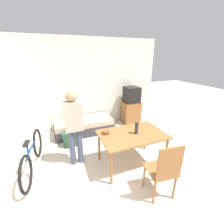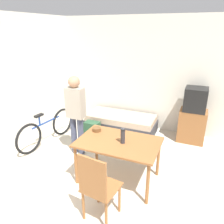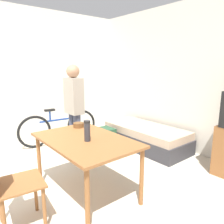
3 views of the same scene
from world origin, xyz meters
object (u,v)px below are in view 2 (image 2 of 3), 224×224
object	(u,v)px
daybed	(121,123)
tv	(193,116)
person_standing	(76,111)
backpack	(92,130)
bicycle	(47,129)
wooden_chair	(97,186)
mate_bowl	(97,129)
thermos_flask	(123,135)
dining_table	(118,145)

from	to	relation	value
daybed	tv	world-z (taller)	tv
tv	person_standing	bearing A→B (deg)	-145.14
person_standing	backpack	xyz separation A→B (m)	(-0.06, 0.73, -0.74)
bicycle	person_standing	distance (m)	1.03
wooden_chair	mate_bowl	bearing A→B (deg)	116.61
tv	backpack	bearing A→B (deg)	-161.36
wooden_chair	backpack	bearing A→B (deg)	119.49
person_standing	thermos_flask	xyz separation A→B (m)	(1.14, -0.48, -0.07)
daybed	wooden_chair	xyz separation A→B (m)	(0.70, -2.69, 0.36)
mate_bowl	thermos_flask	bearing A→B (deg)	-21.05
wooden_chair	mate_bowl	size ratio (longest dim) A/B	6.90
dining_table	bicycle	world-z (taller)	bicycle
dining_table	wooden_chair	xyz separation A→B (m)	(0.07, -0.91, -0.08)
tv	thermos_flask	distance (m)	2.16
bicycle	mate_bowl	bearing A→B (deg)	-14.58
person_standing	backpack	size ratio (longest dim) A/B	4.16
tv	thermos_flask	xyz separation A→B (m)	(-0.94, -1.93, 0.26)
person_standing	tv	bearing A→B (deg)	34.86
bicycle	mate_bowl	size ratio (longest dim) A/B	11.05
daybed	person_standing	distance (m)	1.57
person_standing	thermos_flask	size ratio (longest dim) A/B	6.49
person_standing	backpack	bearing A→B (deg)	94.42
thermos_flask	backpack	size ratio (longest dim) A/B	0.64
tv	dining_table	distance (m)	2.16
wooden_chair	person_standing	size ratio (longest dim) A/B	0.64
tv	bicycle	size ratio (longest dim) A/B	0.76
bicycle	backpack	distance (m)	1.01
wooden_chair	bicycle	bearing A→B (deg)	143.21
wooden_chair	backpack	xyz separation A→B (m)	(-1.19, 2.10, -0.38)
dining_table	thermos_flask	bearing A→B (deg)	-15.87
thermos_flask	backpack	world-z (taller)	thermos_flask
tv	wooden_chair	size ratio (longest dim) A/B	1.22
tv	thermos_flask	world-z (taller)	tv
bicycle	backpack	xyz separation A→B (m)	(0.78, 0.62, -0.14)
dining_table	wooden_chair	bearing A→B (deg)	-85.75
tv	bicycle	world-z (taller)	tv
tv	dining_table	xyz separation A→B (m)	(-1.02, -1.91, 0.05)
person_standing	daybed	bearing A→B (deg)	72.01
bicycle	thermos_flask	bearing A→B (deg)	-16.48
wooden_chair	person_standing	bearing A→B (deg)	129.54
bicycle	backpack	bearing A→B (deg)	38.42
thermos_flask	bicycle	bearing A→B (deg)	163.52
tv	wooden_chair	distance (m)	2.97
dining_table	wooden_chair	distance (m)	0.92
daybed	dining_table	world-z (taller)	dining_table
tv	backpack	size ratio (longest dim) A/B	3.23
backpack	dining_table	bearing A→B (deg)	-46.70
tv	bicycle	xyz separation A→B (m)	(-2.92, -1.34, -0.26)
tv	wooden_chair	world-z (taller)	tv
tv	wooden_chair	bearing A→B (deg)	-108.65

